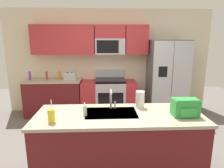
{
  "coord_description": "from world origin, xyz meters",
  "views": [
    {
      "loc": [
        -0.14,
        -2.93,
        1.86
      ],
      "look_at": [
        0.02,
        0.6,
        1.05
      ],
      "focal_mm": 31.29,
      "sensor_mm": 36.0,
      "label": 1
    }
  ],
  "objects_px": {
    "refrigerator": "(167,78)",
    "paper_towel_roll": "(140,99)",
    "bottle_purple": "(30,76)",
    "drink_cup_yellow": "(51,116)",
    "bottle_orange": "(59,75)",
    "soap_dispenser": "(85,110)",
    "pepper_mill": "(47,75)",
    "sink_faucet": "(111,98)",
    "backpack": "(185,107)",
    "range_oven": "(109,97)",
    "toaster": "(70,76)"
  },
  "relations": [
    {
      "from": "drink_cup_yellow",
      "to": "bottle_orange",
      "type": "bearing_deg",
      "value": 100.3
    },
    {
      "from": "soap_dispenser",
      "to": "refrigerator",
      "type": "bearing_deg",
      "value": 51.51
    },
    {
      "from": "range_oven",
      "to": "sink_faucet",
      "type": "height_order",
      "value": "sink_faucet"
    },
    {
      "from": "sink_faucet",
      "to": "backpack",
      "type": "relative_size",
      "value": 0.88
    },
    {
      "from": "pepper_mill",
      "to": "drink_cup_yellow",
      "type": "height_order",
      "value": "drink_cup_yellow"
    },
    {
      "from": "refrigerator",
      "to": "paper_towel_roll",
      "type": "bearing_deg",
      "value": -117.56
    },
    {
      "from": "refrigerator",
      "to": "paper_towel_roll",
      "type": "relative_size",
      "value": 7.71
    },
    {
      "from": "pepper_mill",
      "to": "backpack",
      "type": "relative_size",
      "value": 0.65
    },
    {
      "from": "bottle_orange",
      "to": "drink_cup_yellow",
      "type": "relative_size",
      "value": 0.72
    },
    {
      "from": "pepper_mill",
      "to": "sink_faucet",
      "type": "xyz_separation_m",
      "value": [
        1.49,
        -2.13,
        0.06
      ]
    },
    {
      "from": "drink_cup_yellow",
      "to": "soap_dispenser",
      "type": "xyz_separation_m",
      "value": [
        0.37,
        0.2,
        -0.02
      ]
    },
    {
      "from": "backpack",
      "to": "bottle_purple",
      "type": "bearing_deg",
      "value": 139.39
    },
    {
      "from": "refrigerator",
      "to": "backpack",
      "type": "xyz_separation_m",
      "value": [
        -0.53,
        -2.35,
        0.09
      ]
    },
    {
      "from": "bottle_purple",
      "to": "drink_cup_yellow",
      "type": "distance_m",
      "value": 2.81
    },
    {
      "from": "bottle_orange",
      "to": "paper_towel_roll",
      "type": "distance_m",
      "value": 2.66
    },
    {
      "from": "range_oven",
      "to": "bottle_purple",
      "type": "height_order",
      "value": "bottle_purple"
    },
    {
      "from": "range_oven",
      "to": "paper_towel_roll",
      "type": "xyz_separation_m",
      "value": [
        0.39,
        -2.08,
        0.58
      ]
    },
    {
      "from": "range_oven",
      "to": "pepper_mill",
      "type": "relative_size",
      "value": 6.58
    },
    {
      "from": "pepper_mill",
      "to": "paper_towel_roll",
      "type": "xyz_separation_m",
      "value": [
        1.9,
        -2.08,
        0.02
      ]
    },
    {
      "from": "range_oven",
      "to": "soap_dispenser",
      "type": "bearing_deg",
      "value": -99.08
    },
    {
      "from": "refrigerator",
      "to": "drink_cup_yellow",
      "type": "height_order",
      "value": "refrigerator"
    },
    {
      "from": "paper_towel_roll",
      "to": "bottle_purple",
      "type": "bearing_deg",
      "value": 137.95
    },
    {
      "from": "range_oven",
      "to": "toaster",
      "type": "bearing_deg",
      "value": -176.82
    },
    {
      "from": "refrigerator",
      "to": "paper_towel_roll",
      "type": "xyz_separation_m",
      "value": [
        -1.05,
        -2.01,
        0.09
      ]
    },
    {
      "from": "drink_cup_yellow",
      "to": "soap_dispenser",
      "type": "distance_m",
      "value": 0.42
    },
    {
      "from": "refrigerator",
      "to": "drink_cup_yellow",
      "type": "relative_size",
      "value": 6.52
    },
    {
      "from": "sink_faucet",
      "to": "backpack",
      "type": "distance_m",
      "value": 0.98
    },
    {
      "from": "bottle_orange",
      "to": "sink_faucet",
      "type": "xyz_separation_m",
      "value": [
        1.2,
        -2.17,
        0.07
      ]
    },
    {
      "from": "refrigerator",
      "to": "bottle_purple",
      "type": "bearing_deg",
      "value": 178.75
    },
    {
      "from": "range_oven",
      "to": "bottle_purple",
      "type": "relative_size",
      "value": 6.61
    },
    {
      "from": "range_oven",
      "to": "sink_faucet",
      "type": "relative_size",
      "value": 4.82
    },
    {
      "from": "soap_dispenser",
      "to": "backpack",
      "type": "relative_size",
      "value": 0.53
    },
    {
      "from": "bottle_purple",
      "to": "drink_cup_yellow",
      "type": "xyz_separation_m",
      "value": [
        1.17,
        -2.55,
        -0.02
      ]
    },
    {
      "from": "bottle_orange",
      "to": "soap_dispenser",
      "type": "distance_m",
      "value": 2.54
    },
    {
      "from": "toaster",
      "to": "sink_faucet",
      "type": "xyz_separation_m",
      "value": [
        0.92,
        -2.08,
        0.08
      ]
    },
    {
      "from": "pepper_mill",
      "to": "paper_towel_roll",
      "type": "height_order",
      "value": "paper_towel_roll"
    },
    {
      "from": "range_oven",
      "to": "toaster",
      "type": "relative_size",
      "value": 4.86
    },
    {
      "from": "bottle_purple",
      "to": "range_oven",
      "type": "bearing_deg",
      "value": -0.04
    },
    {
      "from": "sink_faucet",
      "to": "pepper_mill",
      "type": "bearing_deg",
      "value": 124.95
    },
    {
      "from": "sink_faucet",
      "to": "bottle_orange",
      "type": "bearing_deg",
      "value": 118.87
    },
    {
      "from": "range_oven",
      "to": "drink_cup_yellow",
      "type": "xyz_separation_m",
      "value": [
        -0.75,
        -2.55,
        0.54
      ]
    },
    {
      "from": "bottle_purple",
      "to": "soap_dispenser",
      "type": "xyz_separation_m",
      "value": [
        1.54,
        -2.35,
        -0.03
      ]
    },
    {
      "from": "pepper_mill",
      "to": "soap_dispenser",
      "type": "relative_size",
      "value": 1.22
    },
    {
      "from": "drink_cup_yellow",
      "to": "range_oven",
      "type": "bearing_deg",
      "value": 73.64
    },
    {
      "from": "toaster",
      "to": "pepper_mill",
      "type": "relative_size",
      "value": 1.35
    },
    {
      "from": "bottle_purple",
      "to": "backpack",
      "type": "bearing_deg",
      "value": -40.61
    },
    {
      "from": "soap_dispenser",
      "to": "paper_towel_roll",
      "type": "bearing_deg",
      "value": 19.71
    },
    {
      "from": "soap_dispenser",
      "to": "paper_towel_roll",
      "type": "xyz_separation_m",
      "value": [
        0.77,
        0.27,
        0.05
      ]
    },
    {
      "from": "bottle_orange",
      "to": "soap_dispenser",
      "type": "bearing_deg",
      "value": -70.55
    },
    {
      "from": "soap_dispenser",
      "to": "pepper_mill",
      "type": "bearing_deg",
      "value": 115.77
    }
  ]
}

